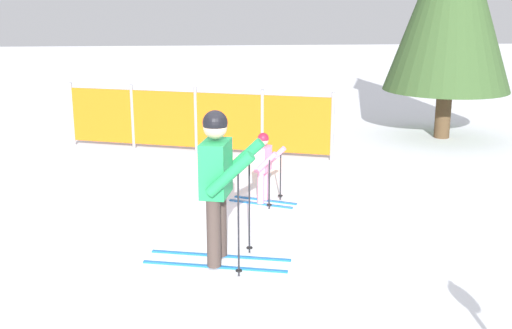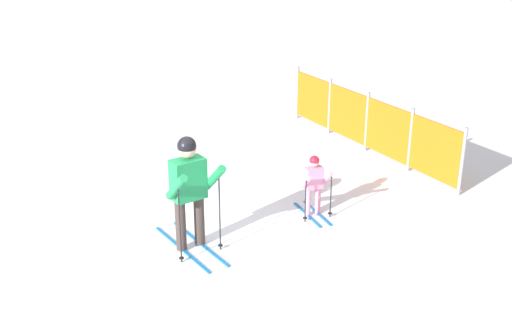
% 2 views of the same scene
% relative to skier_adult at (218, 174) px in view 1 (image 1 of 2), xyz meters
% --- Properties ---
extents(ground_plane, '(60.00, 60.00, 0.00)m').
position_rel_skier_adult_xyz_m(ground_plane, '(0.11, -0.10, -0.99)').
color(ground_plane, white).
extents(skier_adult, '(1.61, 0.81, 1.67)m').
position_rel_skier_adult_xyz_m(skier_adult, '(0.00, 0.00, 0.00)').
color(skier_adult, '#1966B2').
rests_on(skier_adult, ground_plane).
extents(skier_child, '(0.93, 0.62, 1.00)m').
position_rel_skier_adult_xyz_m(skier_child, '(0.66, 1.99, -0.42)').
color(skier_child, '#1966B2').
rests_on(skier_child, ground_plane).
extents(safety_fence, '(4.77, 1.63, 1.20)m').
position_rel_skier_adult_xyz_m(safety_fence, '(-0.32, 5.02, -0.39)').
color(safety_fence, gray).
rests_on(safety_fence, ground_plane).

